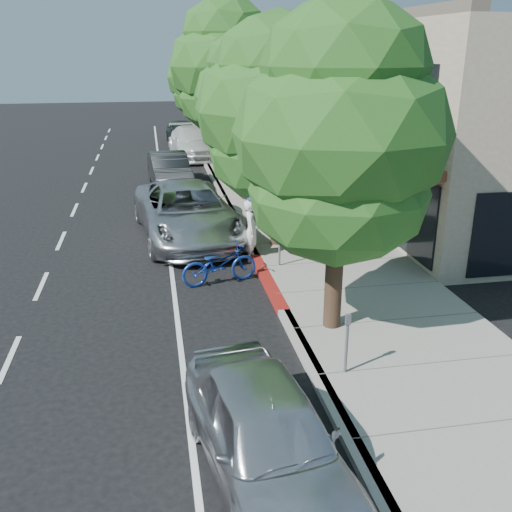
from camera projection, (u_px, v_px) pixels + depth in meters
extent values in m
plane|color=black|center=(275.00, 299.00, 14.97)|extent=(120.00, 120.00, 0.00)
cube|color=gray|center=(289.00, 211.00, 22.72)|extent=(4.60, 56.00, 0.15)
cube|color=#9E998E|center=(232.00, 214.00, 22.33)|extent=(0.30, 56.00, 0.15)
cube|color=maroon|center=(268.00, 282.00, 15.87)|extent=(0.32, 4.00, 0.15)
cube|color=#C1AF94|center=(375.00, 99.00, 32.01)|extent=(10.00, 36.00, 7.00)
cylinder|color=black|center=(334.00, 280.00, 12.83)|extent=(0.40, 0.40, 2.57)
ellipsoid|color=#284E17|center=(338.00, 192.00, 12.14)|extent=(3.90, 3.90, 3.12)
ellipsoid|color=#284E17|center=(341.00, 133.00, 11.71)|extent=(4.59, 4.59, 3.67)
ellipsoid|color=#284E17|center=(345.00, 65.00, 11.25)|extent=(3.45, 3.45, 2.76)
cylinder|color=black|center=(277.00, 211.00, 18.38)|extent=(0.40, 0.40, 2.51)
ellipsoid|color=#284E17|center=(278.00, 149.00, 17.70)|extent=(4.39, 4.39, 3.51)
ellipsoid|color=#284E17|center=(278.00, 109.00, 17.28)|extent=(5.17, 5.17, 4.14)
ellipsoid|color=#284E17|center=(279.00, 64.00, 16.84)|extent=(3.88, 3.88, 3.10)
cylinder|color=black|center=(246.00, 173.00, 23.93)|extent=(0.40, 0.40, 2.48)
ellipsoid|color=#284E17|center=(246.00, 126.00, 23.26)|extent=(3.63, 3.63, 2.90)
ellipsoid|color=#284E17|center=(246.00, 96.00, 22.85)|extent=(4.27, 4.27, 3.42)
ellipsoid|color=#284E17|center=(246.00, 62.00, 22.41)|extent=(3.20, 3.20, 2.56)
cylinder|color=black|center=(227.00, 144.00, 29.38)|extent=(0.40, 0.40, 3.03)
ellipsoid|color=#284E17|center=(227.00, 97.00, 28.56)|extent=(4.87, 4.87, 3.89)
ellipsoid|color=#284E17|center=(226.00, 66.00, 28.06)|extent=(5.73, 5.73, 4.58)
ellipsoid|color=#284E17|center=(225.00, 32.00, 27.52)|extent=(4.29, 4.29, 3.44)
cylinder|color=black|center=(214.00, 131.00, 34.96)|extent=(0.40, 0.40, 2.83)
ellipsoid|color=#284E17|center=(213.00, 93.00, 34.19)|extent=(3.81, 3.81, 3.05)
ellipsoid|color=#284E17|center=(213.00, 69.00, 33.72)|extent=(4.48, 4.48, 3.58)
ellipsoid|color=#284E17|center=(212.00, 43.00, 33.22)|extent=(3.36, 3.36, 2.69)
cylinder|color=black|center=(205.00, 122.00, 40.57)|extent=(0.40, 0.40, 2.44)
ellipsoid|color=#284E17|center=(204.00, 94.00, 39.91)|extent=(4.47, 4.47, 3.58)
ellipsoid|color=#284E17|center=(204.00, 76.00, 39.50)|extent=(5.26, 5.26, 4.21)
ellipsoid|color=#284E17|center=(203.00, 57.00, 39.07)|extent=(3.95, 3.95, 3.16)
imported|color=white|center=(252.00, 230.00, 17.39)|extent=(0.61, 0.79, 1.92)
imported|color=#16379C|center=(219.00, 264.00, 15.76)|extent=(2.27, 1.20, 1.14)
imported|color=silver|center=(187.00, 212.00, 19.41)|extent=(3.79, 6.95, 1.85)
imported|color=black|center=(169.00, 170.00, 26.69)|extent=(2.09, 4.96, 1.59)
imported|color=white|center=(193.00, 142.00, 33.98)|extent=(2.97, 6.29, 1.77)
imported|color=black|center=(183.00, 132.00, 38.84)|extent=(2.39, 4.83, 1.58)
imported|color=silver|center=(267.00, 435.00, 8.47)|extent=(2.46, 4.80, 1.57)
imported|color=black|center=(286.00, 181.00, 23.93)|extent=(0.91, 0.80, 1.57)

